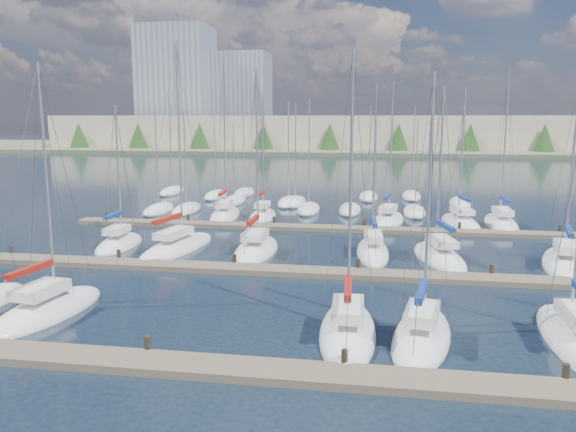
# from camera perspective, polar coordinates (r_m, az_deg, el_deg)

# --- Properties ---
(ground) EXTENTS (400.00, 400.00, 0.00)m
(ground) POSITION_cam_1_polar(r_m,az_deg,el_deg) (78.23, 5.40, 2.91)
(ground) COLOR #192532
(ground) RESTS_ON ground
(dock_near) EXTENTS (44.00, 1.93, 1.10)m
(dock_near) POSITION_cam_1_polar(r_m,az_deg,el_deg) (22.26, -5.12, -15.24)
(dock_near) COLOR #6B5E4C
(dock_near) RESTS_ON ground
(dock_mid) EXTENTS (44.00, 1.93, 1.10)m
(dock_mid) POSITION_cam_1_polar(r_m,az_deg,el_deg) (35.17, 0.53, -5.62)
(dock_mid) COLOR #6B5E4C
(dock_mid) RESTS_ON ground
(dock_far) EXTENTS (44.00, 1.93, 1.10)m
(dock_far) POSITION_cam_1_polar(r_m,az_deg,el_deg) (48.69, 3.02, -1.22)
(dock_far) COLOR #6B5E4C
(dock_far) RESTS_ON ground
(sailboat_m) EXTENTS (4.83, 9.44, 12.53)m
(sailboat_m) POSITION_cam_1_polar(r_m,az_deg,el_deg) (41.28, 26.32, -4.28)
(sailboat_m) COLOR white
(sailboat_m) RESTS_ON ground
(sailboat_f) EXTENTS (2.72, 8.72, 12.42)m
(sailboat_f) POSITION_cam_1_polar(r_m,az_deg,el_deg) (27.83, 27.08, -10.99)
(sailboat_f) COLOR white
(sailboat_f) RESTS_ON ground
(sailboat_j) EXTENTS (2.98, 8.20, 13.69)m
(sailboat_j) POSITION_cam_1_polar(r_m,az_deg,el_deg) (40.73, -3.25, -3.41)
(sailboat_j) COLOR white
(sailboat_j) RESTS_ON ground
(sailboat_h) EXTENTS (2.69, 6.54, 11.22)m
(sailboat_h) POSITION_cam_1_polar(r_m,az_deg,el_deg) (44.22, -16.78, -2.75)
(sailboat_h) COLOR white
(sailboat_h) RESTS_ON ground
(sailboat_o) EXTENTS (2.54, 6.52, 12.39)m
(sailboat_o) POSITION_cam_1_polar(r_m,az_deg,el_deg) (54.30, -2.58, 0.01)
(sailboat_o) COLOR white
(sailboat_o) RESTS_ON ground
(sailboat_c) EXTENTS (3.79, 7.99, 12.93)m
(sailboat_c) POSITION_cam_1_polar(r_m,az_deg,el_deg) (30.64, -23.26, -8.80)
(sailboat_c) COLOR white
(sailboat_c) RESTS_ON ground
(sailboat_p) EXTENTS (3.81, 8.30, 13.59)m
(sailboat_p) POSITION_cam_1_polar(r_m,az_deg,el_deg) (53.00, 10.13, -0.40)
(sailboat_p) COLOR white
(sailboat_p) RESTS_ON ground
(sailboat_k) EXTENTS (2.66, 8.36, 12.66)m
(sailboat_k) POSITION_cam_1_polar(r_m,az_deg,el_deg) (40.57, 8.60, -3.55)
(sailboat_k) COLOR white
(sailboat_k) RESTS_ON ground
(sailboat_r) EXTENTS (2.97, 9.13, 14.66)m
(sailboat_r) POSITION_cam_1_polar(r_m,az_deg,el_deg) (54.15, 20.82, -0.68)
(sailboat_r) COLOR white
(sailboat_r) RESTS_ON ground
(sailboat_q) EXTENTS (3.98, 8.01, 11.27)m
(sailboat_q) POSITION_cam_1_polar(r_m,az_deg,el_deg) (53.16, 17.09, -0.67)
(sailboat_q) COLOR white
(sailboat_q) RESTS_ON ground
(sailboat_i) EXTENTS (4.30, 10.05, 15.65)m
(sailboat_i) POSITION_cam_1_polar(r_m,az_deg,el_deg) (42.15, -11.17, -3.12)
(sailboat_i) COLOR white
(sailboat_i) RESTS_ON ground
(sailboat_l) EXTENTS (4.29, 8.51, 12.41)m
(sailboat_l) POSITION_cam_1_polar(r_m,az_deg,el_deg) (39.95, 15.11, -4.02)
(sailboat_l) COLOR white
(sailboat_l) RESTS_ON ground
(sailboat_d) EXTENTS (2.81, 8.16, 13.26)m
(sailboat_d) POSITION_cam_1_polar(r_m,az_deg,el_deg) (25.78, 6.08, -11.54)
(sailboat_d) COLOR white
(sailboat_d) RESTS_ON ground
(sailboat_e) EXTENTS (3.66, 7.88, 12.24)m
(sailboat_e) POSITION_cam_1_polar(r_m,az_deg,el_deg) (25.76, 13.43, -11.78)
(sailboat_e) COLOR white
(sailboat_e) RESTS_ON ground
(sailboat_n) EXTENTS (3.55, 8.85, 15.40)m
(sailboat_n) POSITION_cam_1_polar(r_m,az_deg,el_deg) (55.28, -6.43, 0.13)
(sailboat_n) COLOR white
(sailboat_n) RESTS_ON ground
(distant_boats) EXTENTS (36.93, 20.75, 13.30)m
(distant_boats) POSITION_cam_1_polar(r_m,az_deg,el_deg) (62.65, 0.43, 1.45)
(distant_boats) COLOR #9EA0A5
(distant_boats) RESTS_ON ground
(shoreline) EXTENTS (400.00, 60.00, 38.00)m
(shoreline) POSITION_cam_1_polar(r_m,az_deg,el_deg) (168.26, 2.97, 9.27)
(shoreline) COLOR #666B51
(shoreline) RESTS_ON ground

